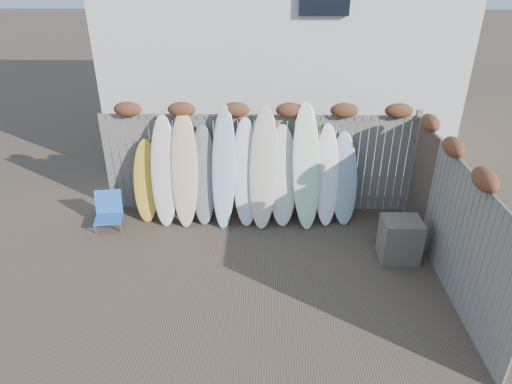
{
  "coord_description": "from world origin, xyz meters",
  "views": [
    {
      "loc": [
        0.13,
        -5.77,
        4.67
      ],
      "look_at": [
        0.0,
        1.2,
        1.0
      ],
      "focal_mm": 32.0,
      "sensor_mm": 36.0,
      "label": 1
    }
  ],
  "objects_px": {
    "lattice_panel": "(429,191)",
    "surfboard_0": "(146,181)",
    "beach_chair": "(109,210)",
    "wooden_crate": "(400,239)"
  },
  "relations": [
    {
      "from": "lattice_panel",
      "to": "wooden_crate",
      "type": "bearing_deg",
      "value": -141.5
    },
    {
      "from": "lattice_panel",
      "to": "surfboard_0",
      "type": "distance_m",
      "value": 5.19
    },
    {
      "from": "wooden_crate",
      "to": "lattice_panel",
      "type": "height_order",
      "value": "lattice_panel"
    },
    {
      "from": "beach_chair",
      "to": "lattice_panel",
      "type": "bearing_deg",
      "value": -4.16
    },
    {
      "from": "wooden_crate",
      "to": "lattice_panel",
      "type": "distance_m",
      "value": 1.01
    },
    {
      "from": "beach_chair",
      "to": "lattice_panel",
      "type": "height_order",
      "value": "lattice_panel"
    },
    {
      "from": "beach_chair",
      "to": "surfboard_0",
      "type": "height_order",
      "value": "surfboard_0"
    },
    {
      "from": "beach_chair",
      "to": "lattice_panel",
      "type": "relative_size",
      "value": 0.33
    },
    {
      "from": "lattice_panel",
      "to": "surfboard_0",
      "type": "relative_size",
      "value": 1.23
    },
    {
      "from": "lattice_panel",
      "to": "surfboard_0",
      "type": "xyz_separation_m",
      "value": [
        -5.13,
        0.74,
        -0.22
      ]
    }
  ]
}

